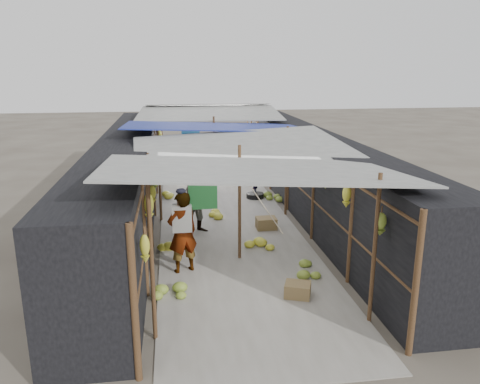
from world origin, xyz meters
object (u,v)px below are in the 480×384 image
vendor_elderly (182,233)px  shopper_blue (198,201)px  vendor_seated (254,183)px  black_basin (255,196)px  crate_near (266,223)px

vendor_elderly → shopper_blue: vendor_elderly is taller
shopper_blue → vendor_seated: bearing=39.9°
black_basin → vendor_seated: size_ratio=0.57×
crate_near → shopper_blue: size_ratio=0.31×
crate_near → vendor_seated: 3.13m
shopper_blue → vendor_seated: size_ratio=1.72×
crate_near → black_basin: size_ratio=0.92×
crate_near → black_basin: 3.03m
vendor_seated → shopper_blue: bearing=-22.4°
crate_near → vendor_seated: (0.22, 3.11, 0.34)m
vendor_elderly → shopper_blue: size_ratio=1.02×
black_basin → shopper_blue: bearing=-123.9°
crate_near → vendor_elderly: vendor_elderly is taller
crate_near → black_basin: bearing=85.9°
black_basin → shopper_blue: shopper_blue is taller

